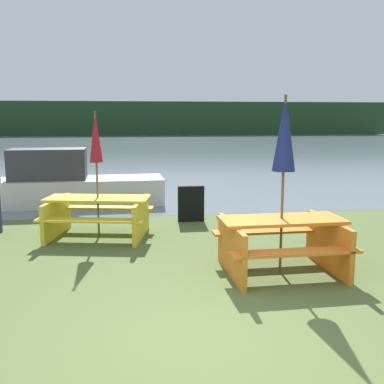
% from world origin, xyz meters
% --- Properties ---
extents(ground_plane, '(60.00, 60.00, 0.00)m').
position_xyz_m(ground_plane, '(0.00, 0.00, 0.00)').
color(ground_plane, '#516633').
extents(water, '(60.00, 50.00, 0.00)m').
position_xyz_m(water, '(0.00, 30.75, -0.00)').
color(water, slate).
rests_on(water, ground_plane).
extents(far_treeline, '(80.00, 1.60, 4.00)m').
position_xyz_m(far_treeline, '(0.00, 50.75, 2.00)').
color(far_treeline, '#1E3D1E').
rests_on(far_treeline, water).
extents(picnic_table_orange, '(1.75, 1.43, 0.78)m').
position_xyz_m(picnic_table_orange, '(1.44, 1.89, 0.47)').
color(picnic_table_orange, orange).
rests_on(picnic_table_orange, ground_plane).
extents(picnic_table_yellow, '(2.08, 1.70, 0.73)m').
position_xyz_m(picnic_table_yellow, '(-1.25, 4.17, 0.45)').
color(picnic_table_yellow, yellow).
rests_on(picnic_table_yellow, ground_plane).
extents(umbrella_navy, '(0.32, 0.32, 2.46)m').
position_xyz_m(umbrella_navy, '(1.44, 1.89, 1.93)').
color(umbrella_navy, brown).
rests_on(umbrella_navy, ground_plane).
extents(umbrella_crimson, '(0.23, 0.23, 2.28)m').
position_xyz_m(umbrella_crimson, '(-1.25, 4.17, 1.79)').
color(umbrella_crimson, brown).
rests_on(umbrella_crimson, ground_plane).
extents(boat, '(4.17, 1.46, 1.41)m').
position_xyz_m(boat, '(-2.13, 7.38, 0.51)').
color(boat, beige).
rests_on(boat, water).
extents(signboard, '(0.55, 0.08, 0.75)m').
position_xyz_m(signboard, '(0.58, 5.14, 0.38)').
color(signboard, black).
rests_on(signboard, ground_plane).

